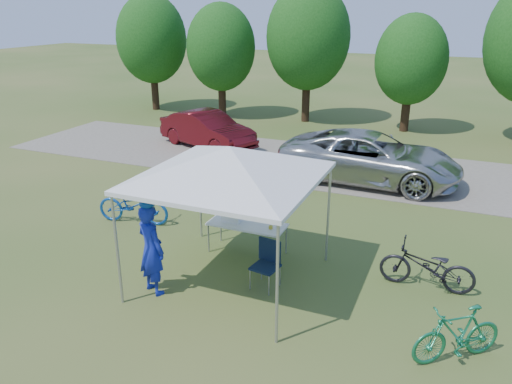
# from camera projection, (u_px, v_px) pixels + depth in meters

# --- Properties ---
(ground) EXTENTS (100.00, 100.00, 0.00)m
(ground) POSITION_uv_depth(u_px,v_px,m) (232.00, 279.00, 9.88)
(ground) COLOR #2D5119
(ground) RESTS_ON ground
(gravel_strip) EXTENTS (24.00, 5.00, 0.02)m
(gravel_strip) POSITION_uv_depth(u_px,v_px,m) (334.00, 166.00, 16.78)
(gravel_strip) COLOR gray
(gravel_strip) RESTS_ON ground
(canopy) EXTENTS (4.53, 4.53, 3.00)m
(canopy) POSITION_uv_depth(u_px,v_px,m) (230.00, 150.00, 8.94)
(canopy) COLOR #A5A5AA
(canopy) RESTS_ON ground
(treeline) EXTENTS (24.89, 4.28, 6.30)m
(treeline) POSITION_uv_depth(u_px,v_px,m) (368.00, 45.00, 20.86)
(treeline) COLOR #382314
(treeline) RESTS_ON ground
(folding_table) EXTENTS (1.68, 0.70, 0.69)m
(folding_table) POSITION_uv_depth(u_px,v_px,m) (247.00, 225.00, 10.73)
(folding_table) COLOR white
(folding_table) RESTS_ON ground
(folding_chair) EXTENTS (0.54, 0.56, 0.92)m
(folding_chair) POSITION_uv_depth(u_px,v_px,m) (267.00, 260.00, 9.51)
(folding_chair) COLOR black
(folding_chair) RESTS_ON ground
(cooler) EXTENTS (0.42, 0.29, 0.31)m
(cooler) POSITION_uv_depth(u_px,v_px,m) (232.00, 214.00, 10.79)
(cooler) COLOR white
(cooler) RESTS_ON folding_table
(ice_cream_cup) EXTENTS (0.09, 0.09, 0.07)m
(ice_cream_cup) POSITION_uv_depth(u_px,v_px,m) (271.00, 227.00, 10.46)
(ice_cream_cup) COLOR gold
(ice_cream_cup) RESTS_ON folding_table
(cyclist) EXTENTS (0.76, 0.63, 1.76)m
(cyclist) POSITION_uv_depth(u_px,v_px,m) (151.00, 249.00, 9.17)
(cyclist) COLOR #1423A4
(cyclist) RESTS_ON ground
(bike_blue) EXTENTS (1.91, 0.94, 0.96)m
(bike_blue) POSITION_uv_depth(u_px,v_px,m) (133.00, 205.00, 12.29)
(bike_blue) COLOR #11489C
(bike_blue) RESTS_ON ground
(bike_green) EXTENTS (1.45, 1.27, 0.91)m
(bike_green) POSITION_uv_depth(u_px,v_px,m) (457.00, 334.00, 7.51)
(bike_green) COLOR #1A754A
(bike_green) RESTS_ON ground
(bike_dark) EXTENTS (1.76, 0.64, 0.92)m
(bike_dark) POSITION_uv_depth(u_px,v_px,m) (427.00, 267.00, 9.42)
(bike_dark) COLOR black
(bike_dark) RESTS_ON ground
(minivan) EXTENTS (5.44, 2.62, 1.50)m
(minivan) POSITION_uv_depth(u_px,v_px,m) (370.00, 157.00, 15.11)
(minivan) COLOR #B7B8B3
(minivan) RESTS_ON gravel_strip
(sedan) EXTENTS (4.29, 2.71, 1.34)m
(sedan) POSITION_uv_depth(u_px,v_px,m) (207.00, 130.00, 18.81)
(sedan) COLOR #540E13
(sedan) RESTS_ON gravel_strip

